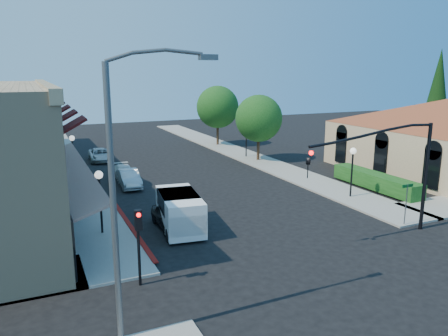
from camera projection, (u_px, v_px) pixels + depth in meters
name	position (u px, v px, depth m)	size (l,w,h in m)	color
ground	(320.00, 265.00, 20.08)	(120.00, 120.00, 0.00)	black
sidewalk_left	(66.00, 166.00, 40.55)	(3.50, 50.00, 0.12)	gray
sidewalk_right	(236.00, 152.00, 47.59)	(3.50, 50.00, 0.12)	gray
curb_red_strip	(132.00, 230.00, 24.42)	(0.25, 10.00, 0.06)	maroon
mission_building	(448.00, 129.00, 38.33)	(30.12, 30.12, 6.40)	tan
hedge	(375.00, 189.00, 32.78)	(1.40, 8.00, 1.10)	#154916
conifer_far	(437.00, 94.00, 45.95)	(3.20, 3.20, 11.00)	black
street_tree_a	(259.00, 118.00, 42.26)	(4.56, 4.56, 6.48)	black
street_tree_b	(218.00, 107.00, 51.07)	(4.94, 4.94, 7.02)	black
signal_mast_arm	(398.00, 161.00, 22.87)	(8.01, 0.39, 6.00)	black
secondary_signal	(139.00, 233.00, 17.61)	(0.28, 0.42, 3.32)	black
cobra_streetlight	(124.00, 186.00, 13.47)	(3.60, 0.25, 9.31)	#595B5E
street_name_sign	(407.00, 198.00, 24.68)	(0.80, 0.06, 2.50)	#595B5E
lamppost_left_near	(99.00, 186.00, 23.18)	(0.44, 0.44, 3.57)	black
lamppost_left_far	(72.00, 146.00, 35.62)	(0.44, 0.44, 3.57)	black
lamppost_right_near	(353.00, 160.00, 30.01)	(0.44, 0.44, 3.57)	black
lamppost_right_far	(246.00, 131.00, 44.24)	(0.44, 0.44, 3.57)	black
white_van	(180.00, 210.00, 24.21)	(2.61, 4.87, 2.06)	white
parked_car_a	(170.00, 217.00, 24.70)	(1.49, 3.69, 1.26)	black
parked_car_b	(129.00, 178.00, 33.40)	(1.40, 4.01, 1.32)	#B6BABC
parked_car_c	(124.00, 172.00, 35.81)	(1.55, 3.82, 1.11)	white
parked_car_d	(100.00, 155.00, 43.02)	(2.00, 4.34, 1.21)	#B9BCBE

